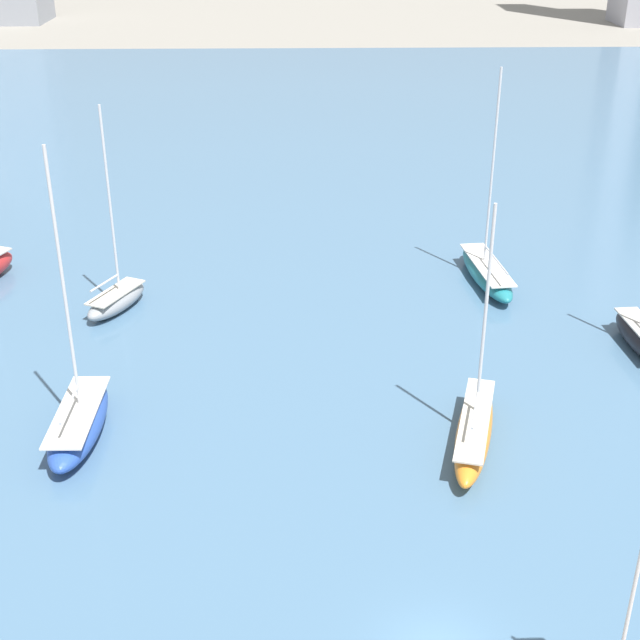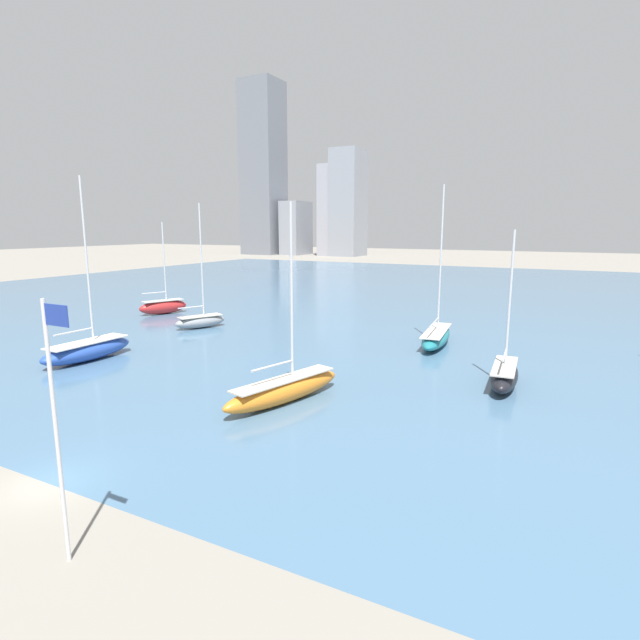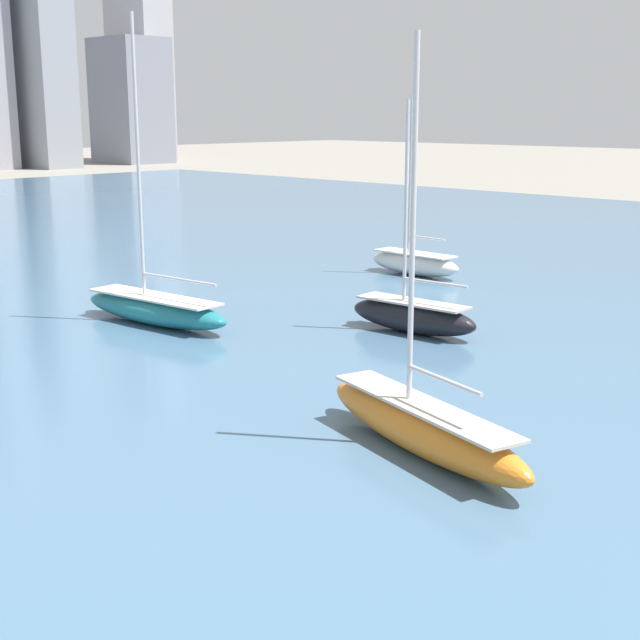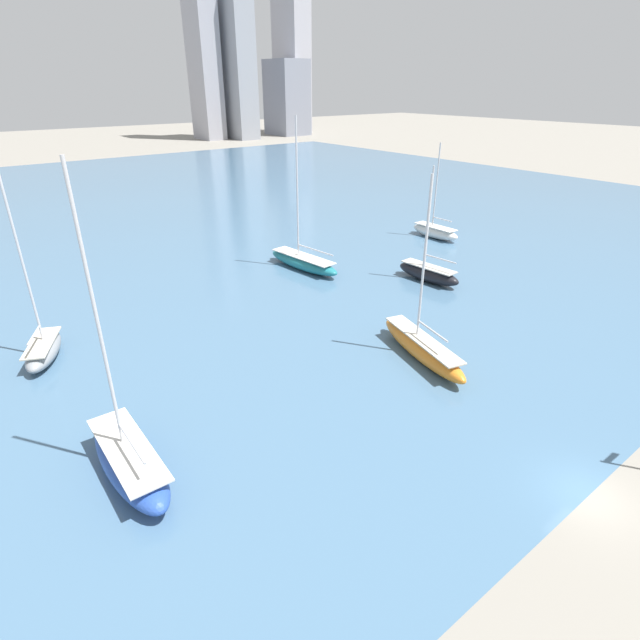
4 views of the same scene
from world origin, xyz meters
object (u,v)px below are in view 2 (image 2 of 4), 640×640
sailboat_black (504,375)px  sailboat_blue (88,349)px  flag_pole (57,423)px  sailboat_gray (200,320)px  sailboat_red (163,306)px  sailboat_orange (284,389)px  sailboat_teal (436,336)px

sailboat_black → sailboat_blue: sailboat_blue is taller
flag_pole → sailboat_gray: (-23.74, 34.44, -4.24)m
sailboat_black → flag_pole: bearing=-115.0°
sailboat_blue → sailboat_gray: sailboat_blue is taller
sailboat_red → sailboat_gray: size_ratio=0.86×
sailboat_gray → flag_pole: bearing=-30.5°
sailboat_blue → sailboat_gray: bearing=93.8°
sailboat_red → sailboat_gray: 12.07m
sailboat_black → sailboat_blue: size_ratio=0.72×
sailboat_blue → sailboat_gray: 15.87m
flag_pole → sailboat_gray: sailboat_gray is taller
sailboat_red → sailboat_orange: (32.87, -22.16, -0.12)m
sailboat_black → sailboat_teal: size_ratio=0.73×
flag_pole → sailboat_blue: (-22.89, 18.60, -4.18)m
sailboat_orange → sailboat_teal: size_ratio=0.84×
sailboat_blue → flag_pole: bearing=-38.3°
sailboat_teal → sailboat_red: bearing=172.8°
flag_pole → sailboat_red: bearing=131.2°
sailboat_black → sailboat_orange: size_ratio=0.87×
sailboat_teal → sailboat_blue: size_ratio=0.98×
flag_pole → sailboat_red: size_ratio=0.76×
sailboat_red → sailboat_gray: (10.92, -5.14, -0.13)m
sailboat_gray → sailboat_blue: bearing=-62.0°
sailboat_red → sailboat_teal: (37.63, -0.96, -0.17)m
sailboat_black → sailboat_teal: (-7.87, 10.88, -0.04)m
flag_pole → sailboat_orange: 18.01m
flag_pole → sailboat_orange: size_ratio=0.71×
sailboat_black → sailboat_blue: (-33.73, -9.13, 0.06)m
sailboat_black → sailboat_gray: (-34.59, 6.71, -0.00)m
sailboat_red → sailboat_teal: sailboat_teal is taller
flag_pole → sailboat_orange: sailboat_orange is taller
sailboat_blue → sailboat_red: bearing=120.0°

